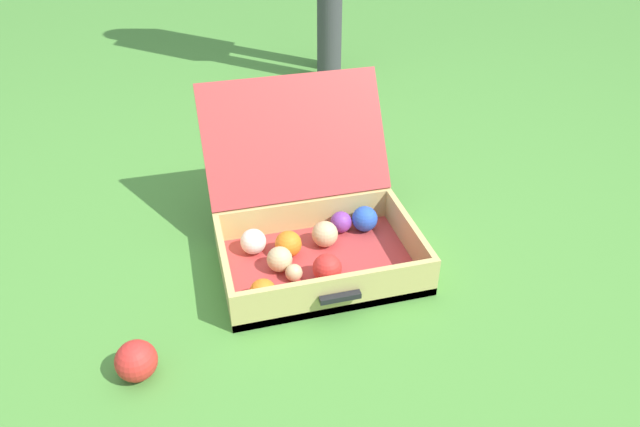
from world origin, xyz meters
TOP-DOWN VIEW (x-y plane):
  - ground_plane at (0.00, 0.00)m, footprint 16.00×16.00m
  - open_suitcase at (0.04, 0.14)m, footprint 0.56×0.63m
  - stray_ball_on_grass at (-0.46, -0.21)m, footprint 0.10×0.10m

SIDE VIEW (x-z plane):
  - ground_plane at x=0.00m, z-range 0.00..0.00m
  - stray_ball_on_grass at x=-0.46m, z-range 0.00..0.10m
  - open_suitcase at x=0.04m, z-range -0.12..0.33m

